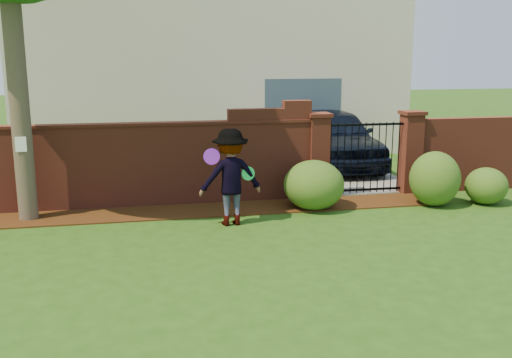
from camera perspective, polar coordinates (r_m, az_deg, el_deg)
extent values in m
cube|color=#244912|center=(8.78, -1.18, -8.79)|extent=(80.00, 80.00, 0.01)
cube|color=#341A09|center=(11.83, -8.67, -3.25)|extent=(11.10, 1.08, 0.03)
cube|color=maroon|center=(12.30, -14.56, 1.08)|extent=(8.70, 0.25, 1.70)
cube|color=maroon|center=(12.45, 1.34, 6.26)|extent=(1.80, 0.25, 0.30)
cube|color=maroon|center=(12.57, 4.03, 7.34)|extent=(0.60, 0.25, 0.16)
cube|color=maroon|center=(12.16, -14.78, 5.15)|extent=(8.70, 0.31, 0.06)
cube|color=maroon|center=(14.70, 21.91, 2.36)|extent=(4.00, 0.25, 1.70)
cube|color=maroon|center=(12.87, 6.10, 2.12)|extent=(0.42, 0.42, 1.80)
cube|color=maroon|center=(12.74, 6.19, 6.28)|extent=(0.50, 0.50, 0.08)
cube|color=maroon|center=(13.69, 14.91, 2.38)|extent=(0.42, 0.42, 1.80)
cube|color=maroon|center=(13.57, 15.13, 6.29)|extent=(0.50, 0.50, 0.08)
cylinder|color=black|center=(12.97, 7.32, 1.94)|extent=(0.02, 0.02, 1.60)
cylinder|color=black|center=(13.02, 7.99, 1.96)|extent=(0.02, 0.02, 1.60)
cylinder|color=black|center=(13.07, 8.66, 1.98)|extent=(0.02, 0.02, 1.60)
cylinder|color=black|center=(13.13, 9.33, 2.00)|extent=(0.02, 0.02, 1.60)
cylinder|color=black|center=(13.19, 9.98, 2.03)|extent=(0.02, 0.02, 1.60)
cylinder|color=black|center=(13.25, 10.63, 2.05)|extent=(0.02, 0.02, 1.60)
cylinder|color=black|center=(13.31, 11.28, 2.07)|extent=(0.02, 0.02, 1.60)
cylinder|color=black|center=(13.37, 11.92, 2.09)|extent=(0.02, 0.02, 1.60)
cylinder|color=black|center=(13.44, 12.55, 2.11)|extent=(0.02, 0.02, 1.60)
cylinder|color=black|center=(13.51, 13.18, 2.12)|extent=(0.02, 0.02, 1.60)
cylinder|color=black|center=(13.57, 13.80, 2.14)|extent=(0.02, 0.02, 1.60)
cube|color=black|center=(13.39, 10.51, -1.03)|extent=(1.78, 0.03, 0.05)
cube|color=black|center=(13.14, 10.76, 5.27)|extent=(1.78, 0.03, 0.05)
cube|color=gray|center=(17.11, 5.50, 1.60)|extent=(3.20, 8.00, 0.01)
cube|color=beige|center=(20.22, -4.68, 11.78)|extent=(12.00, 6.00, 6.00)
cube|color=#384C5B|center=(17.93, 4.59, 5.96)|extent=(2.40, 0.12, 2.40)
imported|color=black|center=(16.38, 7.88, 3.97)|extent=(2.03, 4.86, 1.65)
cylinder|color=#46392A|center=(11.66, -22.73, 13.06)|extent=(0.36, 0.36, 7.00)
cube|color=white|center=(11.59, -22.09, 3.17)|extent=(0.20, 0.01, 0.28)
ellipsoid|color=#275218|center=(11.93, 5.70, -0.59)|extent=(1.25, 1.25, 1.02)
ellipsoid|color=#275218|center=(12.71, 17.14, 0.02)|extent=(1.05, 1.05, 1.15)
ellipsoid|color=#275218|center=(13.26, 21.67, -0.63)|extent=(0.88, 0.88, 0.78)
imported|color=gray|center=(10.71, -2.50, 0.14)|extent=(1.22, 0.76, 1.81)
cylinder|color=purple|center=(10.52, -4.38, 2.21)|extent=(0.30, 0.11, 0.30)
cylinder|color=#1BCF51|center=(10.69, -0.79, 0.55)|extent=(0.26, 0.11, 0.26)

